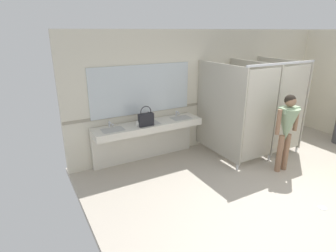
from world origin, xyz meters
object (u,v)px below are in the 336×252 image
Objects in this scene: person_standing at (287,125)px; paper_cup at (138,124)px; soap_dispenser at (148,117)px; handbag at (146,119)px.

person_standing reaches higher than paper_cup.
soap_dispenser is at bearing 139.67° from person_standing.
paper_cup is at bearing 162.23° from handbag.
handbag is 3.82× the size of paper_cup.
person_standing reaches higher than handbag.
person_standing is 3.80× the size of handbag.
person_standing is 2.73m from handbag.
handbag is at bearing -123.05° from soap_dispenser.
person_standing is 8.13× the size of soap_dispenser.
handbag is 2.14× the size of soap_dispenser.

